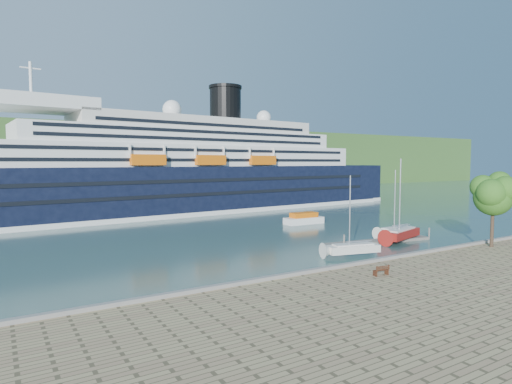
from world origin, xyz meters
name	(u,v)px	position (x,y,z in m)	size (l,w,h in m)	color
ground	(425,262)	(0.00, 0.00, 0.00)	(400.00, 400.00, 0.00)	#315852
far_hillside	(110,159)	(0.00, 145.00, 12.00)	(400.00, 50.00, 24.00)	#2E4E1F
quay_coping	(427,251)	(0.00, -0.20, 1.15)	(220.00, 0.50, 0.30)	slate
cruise_ship	(173,146)	(-7.16, 55.98, 13.83)	(123.20, 17.94, 27.67)	black
park_bench	(381,270)	(-11.07, -3.99, 1.48)	(1.49, 0.61, 0.95)	#472514
promenade_tree	(493,206)	(9.02, -1.97, 5.62)	(5.58, 5.58, 9.24)	#275717
floating_pontoon	(378,241)	(4.04, 10.26, 0.18)	(15.99, 1.95, 0.36)	gray
sailboat_white_near	(353,218)	(-4.73, 5.84, 4.35)	(6.74, 1.87, 8.70)	silver
sailboat_red	(402,202)	(7.15, 9.13, 5.27)	(8.16, 2.27, 10.54)	maroon
sailboat_white_far	(397,206)	(9.02, 11.47, 4.54)	(7.02, 1.95, 9.07)	silver
tender_launch	(304,218)	(6.33, 29.07, 0.98)	(7.10, 2.43, 1.96)	#DA610C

